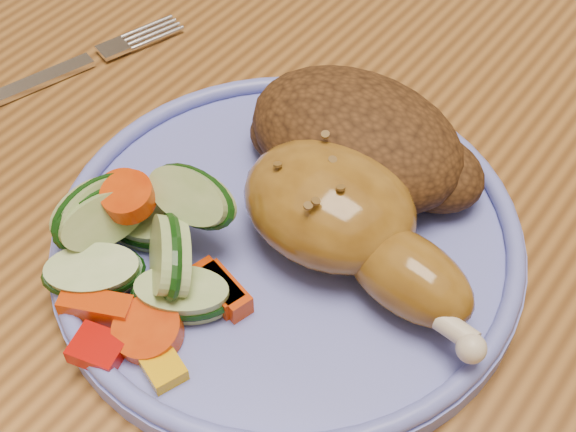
{
  "coord_description": "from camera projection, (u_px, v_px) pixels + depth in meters",
  "views": [
    {
      "loc": [
        0.1,
        -0.31,
        1.09
      ],
      "look_at": [
        -0.06,
        -0.1,
        0.78
      ],
      "focal_mm": 50.0,
      "sensor_mm": 36.0,
      "label": 1
    }
  ],
  "objects": [
    {
      "name": "dining_table",
      "position": [
        448.0,
        278.0,
        0.52
      ],
      "size": [
        0.9,
        1.4,
        0.75
      ],
      "color": "brown",
      "rests_on": "ground"
    },
    {
      "name": "plate",
      "position": [
        288.0,
        242.0,
        0.42
      ],
      "size": [
        0.25,
        0.25,
        0.01
      ],
      "primitive_type": "cylinder",
      "color": "#656ED2",
      "rests_on": "dining_table"
    },
    {
      "name": "plate_rim",
      "position": [
        288.0,
        228.0,
        0.42
      ],
      "size": [
        0.25,
        0.25,
        0.01
      ],
      "primitive_type": "torus",
      "color": "#656ED2",
      "rests_on": "plate"
    },
    {
      "name": "chicken_leg",
      "position": [
        348.0,
        221.0,
        0.4
      ],
      "size": [
        0.15,
        0.08,
        0.05
      ],
      "color": "#8B5E1D",
      "rests_on": "plate"
    },
    {
      "name": "rice_pilaf",
      "position": [
        360.0,
        142.0,
        0.43
      ],
      "size": [
        0.13,
        0.09,
        0.05
      ],
      "color": "#462811",
      "rests_on": "plate"
    },
    {
      "name": "vegetable_pile",
      "position": [
        139.0,
        245.0,
        0.39
      ],
      "size": [
        0.12,
        0.11,
        0.06
      ],
      "color": "#A50A05",
      "rests_on": "plate"
    },
    {
      "name": "fork",
      "position": [
        52.0,
        75.0,
        0.52
      ],
      "size": [
        0.06,
        0.15,
        0.0
      ],
      "color": "silver",
      "rests_on": "dining_table"
    }
  ]
}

